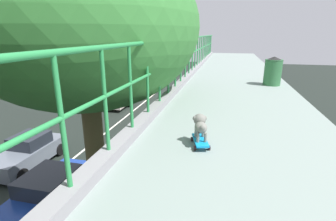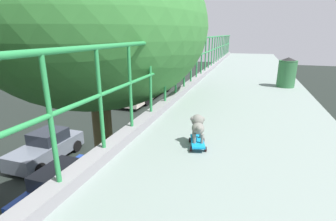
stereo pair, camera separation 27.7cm
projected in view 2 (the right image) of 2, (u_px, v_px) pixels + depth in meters
name	position (u px, v px, depth m)	size (l,w,h in m)	color
car_blue_fifth	(66.00, 185.00, 9.84)	(1.93, 4.09, 1.50)	navy
car_grey_sixth	(47.00, 147.00, 13.14)	(1.81, 4.02, 1.56)	slate
city_bus	(147.00, 81.00, 25.62)	(2.49, 10.01, 3.07)	beige
roadside_tree_mid	(95.00, 30.00, 5.65)	(5.08, 5.08, 8.36)	#4A4328
toy_skateboard	(197.00, 142.00, 3.17)	(0.29, 0.44, 0.08)	#108CCF
small_dog	(198.00, 125.00, 3.15)	(0.22, 0.35, 0.31)	slate
litter_bin	(287.00, 72.00, 6.65)	(0.47, 0.47, 0.78)	#316B3E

